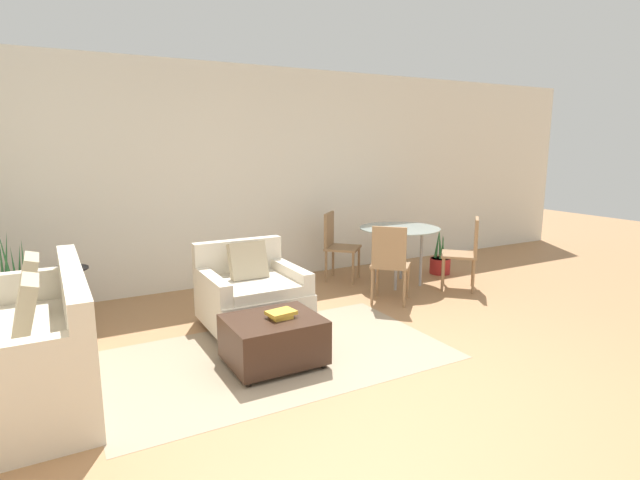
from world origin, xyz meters
The scene contains 15 objects.
ground_plane centered at (0.00, 0.00, 0.00)m, with size 20.00×20.00×0.00m, color #A3754C.
wall_back centered at (0.00, 3.38, 1.38)m, with size 12.00×0.06×2.75m.
area_rug centered at (-0.50, 0.99, 0.00)m, with size 2.89×1.68×0.01m.
couch centered at (-2.33, 1.24, 0.32)m, with size 0.92×1.87×0.94m.
armchair centered at (-0.42, 1.76, 0.33)m, with size 0.93×0.92×0.84m.
ottoman centered at (-0.58, 0.85, 0.22)m, with size 0.75×0.62×0.40m.
book_stack centered at (-0.52, 0.83, 0.43)m, with size 0.24×0.19×0.06m.
tv_remote_primary centered at (-0.53, 0.96, 0.40)m, with size 0.13×0.12×0.01m.
potted_plant centered at (-2.44, 2.60, 0.21)m, with size 0.40×0.40×1.06m.
side_table centered at (-1.98, 2.59, 0.42)m, with size 0.36×0.36×0.60m.
dining_table centered at (1.79, 2.26, 0.65)m, with size 1.02×1.02×0.74m.
dining_chair_near_left centered at (1.20, 1.68, 0.52)m, with size 0.59×0.59×0.90m.
dining_chair_near_right centered at (2.37, 1.68, 0.52)m, with size 0.59×0.59×0.90m.
dining_chair_far_left centered at (1.20, 2.85, 0.52)m, with size 0.59×0.59×0.90m.
potted_plant_small centered at (2.64, 2.41, 0.16)m, with size 0.28×0.28×0.67m.
Camera 1 is at (-2.11, -2.69, 1.79)m, focal length 28.00 mm.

